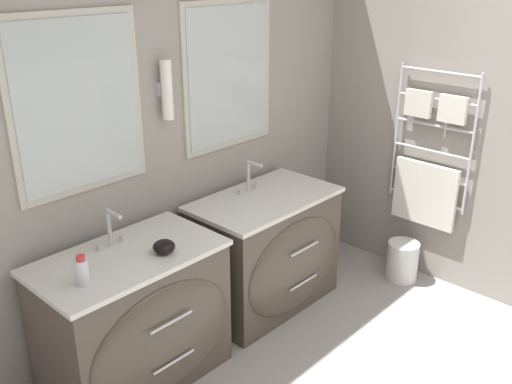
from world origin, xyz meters
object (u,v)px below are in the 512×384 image
object	(u,v)px
amenity_bowl	(164,247)
toiletry_bottle	(82,271)
waste_bin	(402,260)
vanity_left	(138,320)
vanity_right	(269,252)

from	to	relation	value
amenity_bowl	toiletry_bottle	bearing A→B (deg)	176.26
toiletry_bottle	waste_bin	xyz separation A→B (m)	(2.27, -0.44, -0.70)
vanity_left	toiletry_bottle	xyz separation A→B (m)	(-0.31, -0.06, 0.45)
vanity_right	waste_bin	xyz separation A→B (m)	(0.91, -0.49, -0.24)
vanity_left	vanity_right	xyz separation A→B (m)	(1.05, 0.00, 0.00)
vanity_right	toiletry_bottle	xyz separation A→B (m)	(-1.36, -0.06, 0.45)
vanity_right	waste_bin	distance (m)	1.06
toiletry_bottle	vanity_right	bearing A→B (deg)	2.36
vanity_right	toiletry_bottle	distance (m)	1.43
vanity_left	toiletry_bottle	bearing A→B (deg)	-169.70
vanity_left	amenity_bowl	bearing A→B (deg)	-30.78
amenity_bowl	waste_bin	bearing A→B (deg)	-12.69
vanity_left	vanity_right	distance (m)	1.05
vanity_left	waste_bin	bearing A→B (deg)	-14.15
vanity_left	vanity_right	world-z (taller)	same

